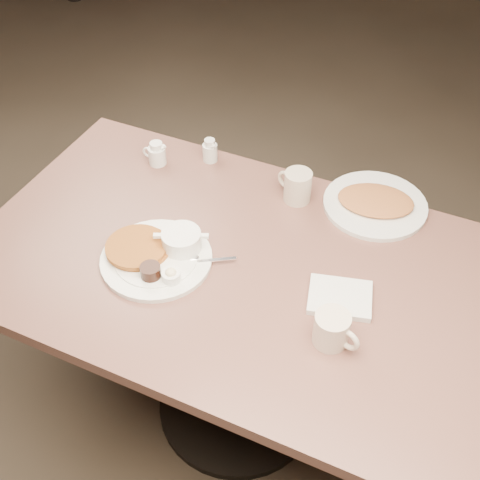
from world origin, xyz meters
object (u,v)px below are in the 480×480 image
at_px(diner_table, 237,302).
at_px(coffee_mug_far, 297,186).
at_px(main_plate, 158,253).
at_px(creamer_right, 210,151).
at_px(creamer_left, 157,154).
at_px(hash_plate, 375,203).
at_px(coffee_mug_near, 333,329).

relative_size(diner_table, coffee_mug_far, 11.68).
height_order(main_plate, creamer_right, creamer_right).
height_order(coffee_mug_far, creamer_right, coffee_mug_far).
height_order(diner_table, creamer_left, creamer_left).
bearing_deg(hash_plate, coffee_mug_far, -164.29).
height_order(creamer_left, creamer_right, same).
bearing_deg(coffee_mug_far, diner_table, -98.72).
distance_m(diner_table, coffee_mug_near, 0.42).
distance_m(coffee_mug_near, creamer_right, 0.81).
xyz_separation_m(main_plate, creamer_right, (-0.08, 0.47, 0.01)).
bearing_deg(coffee_mug_far, creamer_left, -177.31).
xyz_separation_m(diner_table, creamer_left, (-0.43, 0.30, 0.21)).
xyz_separation_m(main_plate, hash_plate, (0.49, 0.47, -0.01)).
height_order(creamer_left, hash_plate, creamer_left).
distance_m(creamer_left, hash_plate, 0.72).
height_order(coffee_mug_far, hash_plate, coffee_mug_far).
xyz_separation_m(coffee_mug_near, coffee_mug_far, (-0.27, 0.47, 0.00)).
height_order(diner_table, main_plate, main_plate).
relative_size(coffee_mug_near, hash_plate, 0.36).
relative_size(creamer_left, hash_plate, 0.23).
bearing_deg(main_plate, creamer_right, 99.17).
xyz_separation_m(main_plate, coffee_mug_near, (0.53, -0.07, 0.02)).
distance_m(main_plate, coffee_mug_far, 0.48).
distance_m(creamer_right, hash_plate, 0.56).
distance_m(creamer_left, creamer_right, 0.17).
height_order(coffee_mug_near, creamer_right, coffee_mug_near).
height_order(diner_table, hash_plate, hash_plate).
bearing_deg(coffee_mug_near, coffee_mug_far, 120.22).
bearing_deg(coffee_mug_near, creamer_right, 138.40).
xyz_separation_m(diner_table, hash_plate, (0.28, 0.39, 0.18)).
xyz_separation_m(coffee_mug_far, creamer_right, (-0.33, 0.07, -0.01)).
bearing_deg(creamer_left, diner_table, -35.12).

